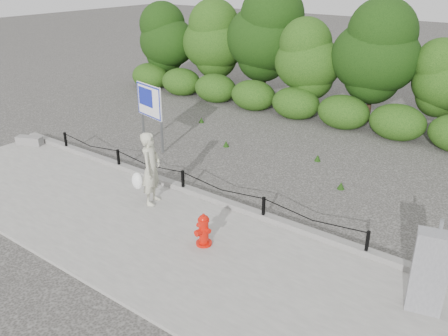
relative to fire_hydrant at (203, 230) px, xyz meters
The scene contains 10 objects.
ground 2.67m from the fire_hydrant, 141.05° to the left, with size 90.00×90.00×0.00m, color #2D2B28.
sidewalk 2.11m from the fire_hydrant, behind, with size 14.00×4.00×0.08m, color gray.
curb 2.68m from the fire_hydrant, 140.22° to the left, with size 14.00×0.22×0.14m, color slate.
chain_barrier 2.63m from the fire_hydrant, 141.05° to the left, with size 10.06×0.06×0.60m.
treeline 10.98m from the fire_hydrant, 99.71° to the left, with size 20.34×3.67×4.78m.
fire_hydrant is the anchor object (origin of this frame).
pedestrian 2.45m from the fire_hydrant, 162.12° to the left, with size 0.85×0.79×1.86m.
concrete_block 8.54m from the fire_hydrant, behind, with size 0.87×0.30×0.28m, color slate.
utility_cabinet 4.43m from the fire_hydrant, ahead, with size 0.65×0.49×1.69m.
advertising_sign 6.35m from the fire_hydrant, 144.98° to the left, with size 1.31×0.37×2.13m.
Camera 1 is at (7.61, -8.32, 5.65)m, focal length 38.00 mm.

